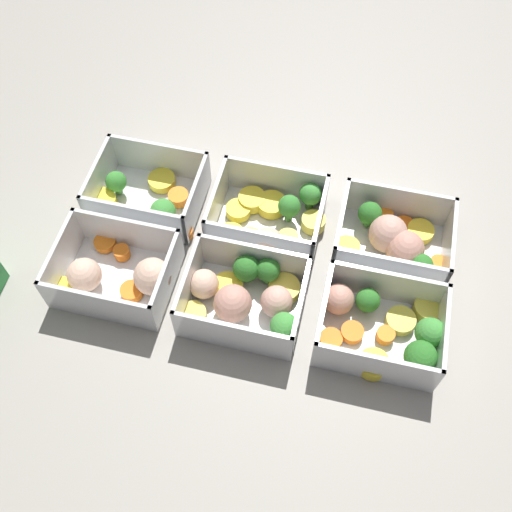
# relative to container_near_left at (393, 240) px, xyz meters

# --- Properties ---
(ground_plane) EXTENTS (4.00, 4.00, 0.00)m
(ground_plane) POSITION_rel_container_near_left_xyz_m (0.17, 0.06, -0.02)
(ground_plane) COLOR gray
(container_near_left) EXTENTS (0.16, 0.12, 0.06)m
(container_near_left) POSITION_rel_container_near_left_xyz_m (0.00, 0.00, 0.00)
(container_near_left) COLOR white
(container_near_left) RESTS_ON ground_plane
(container_near_center) EXTENTS (0.15, 0.13, 0.06)m
(container_near_center) POSITION_rel_container_near_left_xyz_m (0.16, 0.00, -0.00)
(container_near_center) COLOR white
(container_near_center) RESTS_ON ground_plane
(container_near_right) EXTENTS (0.16, 0.12, 0.06)m
(container_near_right) POSITION_rel_container_near_left_xyz_m (0.34, 0.00, -0.00)
(container_near_right) COLOR white
(container_near_right) RESTS_ON ground_plane
(container_far_left) EXTENTS (0.16, 0.14, 0.06)m
(container_far_left) POSITION_rel_container_near_left_xyz_m (-0.01, 0.13, -0.00)
(container_far_left) COLOR white
(container_far_left) RESTS_ON ground_plane
(container_far_center) EXTENTS (0.15, 0.12, 0.06)m
(container_far_center) POSITION_rel_container_near_left_xyz_m (0.17, 0.12, -0.00)
(container_far_center) COLOR white
(container_far_center) RESTS_ON ground_plane
(container_far_right) EXTENTS (0.16, 0.12, 0.06)m
(container_far_right) POSITION_rel_container_near_left_xyz_m (0.33, 0.13, -0.00)
(container_far_right) COLOR white
(container_far_right) RESTS_ON ground_plane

